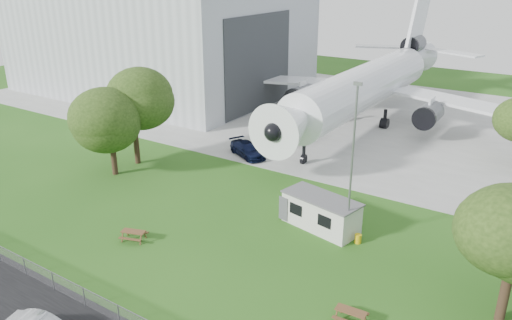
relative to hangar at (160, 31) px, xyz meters
The scene contains 11 objects.
ground 53.16m from the hangar, 43.47° to the right, with size 160.00×160.00×0.00m, color #396F22.
concrete_apron 39.17m from the hangar, ahead, with size 120.00×46.00×0.03m, color #B7B7B2.
hangar is the anchor object (origin of this frame).
airliner 36.21m from the hangar, ahead, with size 46.36×47.73×17.69m.
site_cabin 52.91m from the hangar, 33.54° to the right, with size 6.96×3.92×2.62m.
picnic_west 51.26m from the hangar, 49.54° to the right, with size 1.80×1.50×0.76m, color brown, non-canonical shape.
fence 60.00m from the hangar, 50.15° to the right, with size 58.00×0.04×1.30m, color gray.
lamp_mast 55.06m from the hangar, 32.84° to the right, with size 0.16×0.16×12.00m, color slate.
tree_west_big 34.48m from the hangar, 51.50° to the right, with size 7.45×7.45×10.36m.
tree_west_small 37.43m from the hangar, 54.34° to the right, with size 7.26×7.26×9.16m.
car_apron_van 36.45m from the hangar, 32.40° to the right, with size 2.12×5.22×1.52m, color black.
Camera 1 is at (20.39, -24.74, 19.30)m, focal length 35.00 mm.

